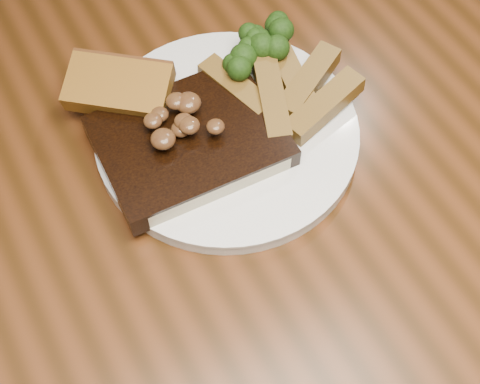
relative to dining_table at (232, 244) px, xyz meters
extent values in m
cube|color=#47230E|center=(0.00, 0.00, 0.07)|extent=(1.60, 0.90, 0.04)
cylinder|color=black|center=(0.72, 0.37, -0.30)|extent=(0.07, 0.07, 0.71)
cylinder|color=black|center=(0.37, 0.61, -0.46)|extent=(0.04, 0.04, 0.39)
cylinder|color=black|center=(0.04, 0.65, -0.46)|extent=(0.04, 0.04, 0.39)
cylinder|color=silver|center=(0.03, 0.07, 0.10)|extent=(0.30, 0.30, 0.01)
cube|color=black|center=(-0.01, 0.07, 0.12)|extent=(0.18, 0.14, 0.03)
cube|color=#B8AF8E|center=(-0.01, 0.01, 0.11)|extent=(0.15, 0.02, 0.02)
cube|color=#92651A|center=(-0.05, 0.15, 0.12)|extent=(0.12, 0.11, 0.02)
camera|label=1|loc=(-0.15, -0.29, 0.65)|focal=50.00mm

